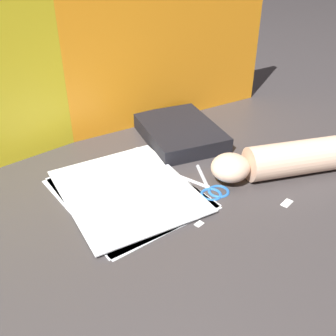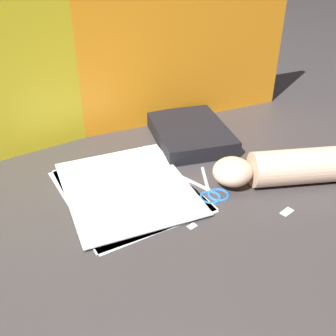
# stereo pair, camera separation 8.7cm
# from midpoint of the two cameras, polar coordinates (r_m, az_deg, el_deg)

# --- Properties ---
(ground_plane) EXTENTS (6.00, 6.00, 0.00)m
(ground_plane) POSITION_cam_midpoint_polar(r_m,az_deg,el_deg) (0.86, -3.95, -5.38)
(ground_plane) COLOR #3D3838
(backdrop_panel_left) EXTENTS (0.60, 0.08, 0.48)m
(backdrop_panel_left) POSITION_cam_midpoint_polar(r_m,az_deg,el_deg) (1.02, -24.51, 13.16)
(backdrop_panel_left) COLOR yellow
(backdrop_panel_left) RESTS_ON ground_plane
(backdrop_panel_center) EXTENTS (0.83, 0.07, 0.47)m
(backdrop_panel_center) POSITION_cam_midpoint_polar(r_m,az_deg,el_deg) (1.14, -5.93, 17.17)
(backdrop_panel_center) COLOR orange
(backdrop_panel_center) RESTS_ON ground_plane
(paper_stack) EXTENTS (0.30, 0.35, 0.01)m
(paper_stack) POSITION_cam_midpoint_polar(r_m,az_deg,el_deg) (0.90, -8.63, -3.47)
(paper_stack) COLOR white
(paper_stack) RESTS_ON ground_plane
(book_closed) EXTENTS (0.24, 0.29, 0.04)m
(book_closed) POSITION_cam_midpoint_polar(r_m,az_deg,el_deg) (1.11, -0.54, 5.18)
(book_closed) COLOR black
(book_closed) RESTS_ON ground_plane
(scissors) EXTENTS (0.09, 0.15, 0.01)m
(scissors) POSITION_cam_midpoint_polar(r_m,az_deg,el_deg) (0.91, 3.27, -2.84)
(scissors) COLOR silver
(scissors) RESTS_ON ground_plane
(hand_forearm) EXTENTS (0.34, 0.19, 0.08)m
(hand_forearm) POSITION_cam_midpoint_polar(r_m,az_deg,el_deg) (0.96, 13.44, 1.00)
(hand_forearm) COLOR beige
(hand_forearm) RESTS_ON ground_plane
(paper_scrap_near) EXTENTS (0.01, 0.02, 0.00)m
(paper_scrap_near) POSITION_cam_midpoint_polar(r_m,az_deg,el_deg) (0.83, 1.31, -6.97)
(paper_scrap_near) COLOR white
(paper_scrap_near) RESTS_ON ground_plane
(paper_scrap_mid) EXTENTS (0.03, 0.02, 0.00)m
(paper_scrap_mid) POSITION_cam_midpoint_polar(r_m,az_deg,el_deg) (0.89, 14.22, -5.04)
(paper_scrap_mid) COLOR white
(paper_scrap_mid) RESTS_ON ground_plane
(paper_scrap_far) EXTENTS (0.01, 0.02, 0.00)m
(paper_scrap_far) POSITION_cam_midpoint_polar(r_m,az_deg,el_deg) (0.85, -0.82, -6.02)
(paper_scrap_far) COLOR white
(paper_scrap_far) RESTS_ON ground_plane
(paper_scrap_side) EXTENTS (0.02, 0.02, 0.00)m
(paper_scrap_side) POSITION_cam_midpoint_polar(r_m,az_deg,el_deg) (0.81, 1.44, -8.21)
(paper_scrap_side) COLOR white
(paper_scrap_side) RESTS_ON ground_plane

